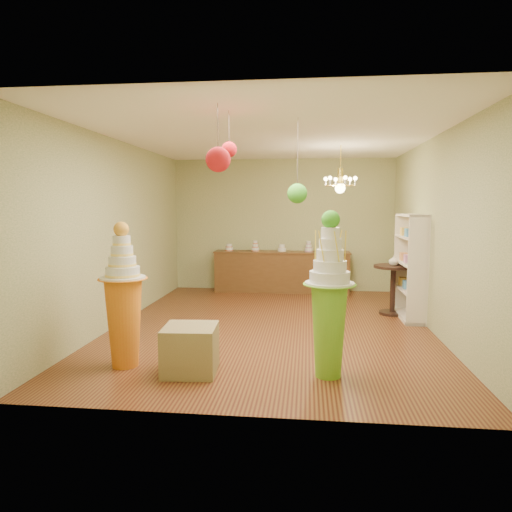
# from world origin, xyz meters

# --- Properties ---
(floor) EXTENTS (6.50, 6.50, 0.00)m
(floor) POSITION_xyz_m (0.00, 0.00, 0.00)
(floor) COLOR #5C3119
(floor) RESTS_ON ground
(ceiling) EXTENTS (6.50, 6.50, 0.00)m
(ceiling) POSITION_xyz_m (0.00, 0.00, 3.00)
(ceiling) COLOR white
(ceiling) RESTS_ON ground
(wall_back) EXTENTS (5.00, 0.04, 3.00)m
(wall_back) POSITION_xyz_m (0.00, 3.25, 1.50)
(wall_back) COLOR tan
(wall_back) RESTS_ON ground
(wall_front) EXTENTS (5.00, 0.04, 3.00)m
(wall_front) POSITION_xyz_m (0.00, -3.25, 1.50)
(wall_front) COLOR tan
(wall_front) RESTS_ON ground
(wall_left) EXTENTS (0.04, 6.50, 3.00)m
(wall_left) POSITION_xyz_m (-2.50, 0.00, 1.50)
(wall_left) COLOR tan
(wall_left) RESTS_ON ground
(wall_right) EXTENTS (0.04, 6.50, 3.00)m
(wall_right) POSITION_xyz_m (2.50, 0.00, 1.50)
(wall_right) COLOR tan
(wall_right) RESTS_ON ground
(pedestal_green) EXTENTS (0.67, 0.67, 1.89)m
(pedestal_green) POSITION_xyz_m (0.82, -2.15, 0.78)
(pedestal_green) COLOR #6CB627
(pedestal_green) RESTS_ON floor
(pedestal_orange) EXTENTS (0.65, 0.65, 1.75)m
(pedestal_orange) POSITION_xyz_m (-1.61, -2.08, 0.70)
(pedestal_orange) COLOR orange
(pedestal_orange) RESTS_ON floor
(burlap_riser) EXTENTS (0.65, 0.65, 0.55)m
(burlap_riser) POSITION_xyz_m (-0.77, -2.20, 0.27)
(burlap_riser) COLOR olive
(burlap_riser) RESTS_ON floor
(sideboard) EXTENTS (3.04, 0.54, 1.16)m
(sideboard) POSITION_xyz_m (0.00, 2.97, 0.48)
(sideboard) COLOR #56371B
(sideboard) RESTS_ON floor
(shelving_unit) EXTENTS (0.33, 1.20, 1.80)m
(shelving_unit) POSITION_xyz_m (2.34, 0.80, 0.90)
(shelving_unit) COLOR silver
(shelving_unit) RESTS_ON floor
(round_table) EXTENTS (0.90, 0.90, 0.89)m
(round_table) POSITION_xyz_m (2.10, 1.03, 0.57)
(round_table) COLOR black
(round_table) RESTS_ON floor
(vase) EXTENTS (0.20, 0.20, 0.18)m
(vase) POSITION_xyz_m (2.10, 1.03, 0.97)
(vase) COLOR silver
(vase) RESTS_ON round_table
(pom_red_left) EXTENTS (0.26, 0.26, 0.71)m
(pom_red_left) POSITION_xyz_m (-0.38, -2.43, 2.42)
(pom_red_left) COLOR #423730
(pom_red_left) RESTS_ON ceiling
(pom_green_mid) EXTENTS (0.24, 0.24, 1.04)m
(pom_green_mid) POSITION_xyz_m (0.44, -1.57, 2.09)
(pom_green_mid) COLOR #423730
(pom_green_mid) RESTS_ON ceiling
(pom_red_right) EXTENTS (0.18, 0.18, 0.52)m
(pom_red_right) POSITION_xyz_m (-0.32, -2.05, 2.57)
(pom_red_right) COLOR #423730
(pom_red_right) RESTS_ON ceiling
(chandelier) EXTENTS (0.75, 0.75, 0.85)m
(chandelier) POSITION_xyz_m (1.13, 1.05, 2.30)
(chandelier) COLOR #E5CA50
(chandelier) RESTS_ON ceiling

